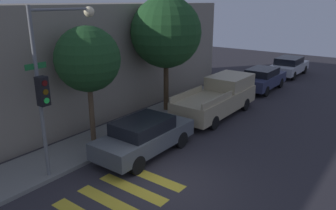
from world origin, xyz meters
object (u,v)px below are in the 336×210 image
at_px(traffic_light_pole, 53,71).
at_px(tree_midblock, 166,33).
at_px(sedan_far_end, 289,66).
at_px(pickup_truck, 219,97).
at_px(tree_near_corner, 88,59).
at_px(sedan_near_corner, 144,136).
at_px(sedan_middle, 262,79).

height_order(traffic_light_pole, tree_midblock, tree_midblock).
bearing_deg(sedan_far_end, pickup_truck, 180.00).
xyz_separation_m(pickup_truck, tree_near_corner, (-6.37, 2.37, 2.57)).
distance_m(sedan_near_corner, pickup_truck, 5.87).
bearing_deg(sedan_near_corner, tree_near_corner, 101.85).
bearing_deg(pickup_truck, tree_midblock, 120.29).
xyz_separation_m(tree_near_corner, tree_midblock, (4.99, -0.00, 0.64)).
distance_m(pickup_truck, tree_near_corner, 7.27).
height_order(sedan_middle, sedan_far_end, sedan_middle).
bearing_deg(tree_midblock, pickup_truck, -59.71).
height_order(sedan_near_corner, sedan_far_end, sedan_far_end).
distance_m(sedan_middle, sedan_far_end, 5.52).
relative_size(pickup_truck, sedan_far_end, 1.20).
distance_m(sedan_near_corner, tree_near_corner, 3.65).
distance_m(sedan_middle, tree_midblock, 8.38).
bearing_deg(traffic_light_pole, sedan_near_corner, -24.61).
xyz_separation_m(sedan_middle, tree_midblock, (-7.30, 2.37, 3.36)).
xyz_separation_m(sedan_near_corner, tree_near_corner, (-0.50, 2.37, 2.74)).
bearing_deg(tree_near_corner, sedan_near_corner, -78.15).
bearing_deg(tree_near_corner, pickup_truck, -20.39).
distance_m(sedan_near_corner, sedan_middle, 11.79).
bearing_deg(tree_midblock, sedan_near_corner, -152.19).
bearing_deg(sedan_middle, sedan_near_corner, 180.00).
relative_size(traffic_light_pole, sedan_far_end, 1.20).
height_order(traffic_light_pole, sedan_far_end, traffic_light_pole).
bearing_deg(pickup_truck, sedan_near_corner, 180.00).
bearing_deg(sedan_middle, traffic_light_pole, 175.01).
bearing_deg(traffic_light_pole, tree_midblock, 8.58).
height_order(sedan_far_end, tree_midblock, tree_midblock).
height_order(pickup_truck, tree_midblock, tree_midblock).
bearing_deg(sedan_far_end, sedan_near_corner, 180.00).
bearing_deg(traffic_light_pole, sedan_far_end, -3.62).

